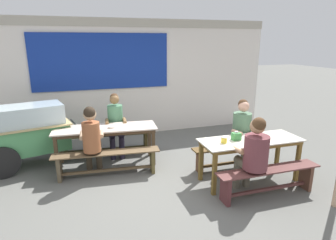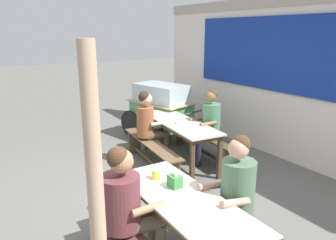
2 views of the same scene
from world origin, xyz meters
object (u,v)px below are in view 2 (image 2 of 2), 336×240
object	(u,v)px
food_cart	(160,107)
person_left_back_turned	(149,122)
bench_far_back	(204,142)
tissue_box	(175,181)
dining_table_far	(179,126)
condiment_jar	(156,174)
bench_near_back	(225,224)
bench_far_front	(151,151)
soup_bowl	(179,123)
person_right_near_table	(233,193)
dining_table_near	(184,207)
person_near_front	(127,202)
person_center_facing	(208,122)

from	to	relation	value
food_cart	person_left_back_turned	bearing A→B (deg)	-39.02
bench_far_back	tissue_box	distance (m)	2.74
dining_table_far	condiment_jar	world-z (taller)	condiment_jar
dining_table_far	bench_near_back	size ratio (longest dim) A/B	1.23
bench_far_front	soup_bowl	bearing A→B (deg)	69.28
person_right_near_table	tissue_box	xyz separation A→B (m)	(-0.39, -0.41, 0.07)
bench_far_front	food_cart	world-z (taller)	food_cart
dining_table_near	bench_far_back	bearing A→B (deg)	137.76
bench_near_back	tissue_box	world-z (taller)	tissue_box
bench_far_back	dining_table_near	bearing A→B (deg)	-42.24
dining_table_far	bench_far_front	distance (m)	0.64
bench_near_back	person_left_back_turned	xyz separation A→B (m)	(-2.49, 0.50, 0.42)
bench_far_front	condiment_jar	size ratio (longest dim) A/B	17.76
person_near_front	person_right_near_table	bearing A→B (deg)	66.32
person_center_facing	food_cart	bearing A→B (deg)	-179.92
bench_near_back	person_near_front	world-z (taller)	person_near_front
tissue_box	person_near_front	bearing A→B (deg)	-91.22
bench_far_front	person_right_near_table	bearing A→B (deg)	-10.74
person_near_front	bench_near_back	bearing A→B (deg)	74.89
person_left_back_turned	person_right_near_table	size ratio (longest dim) A/B	0.97
person_center_facing	person_near_front	bearing A→B (deg)	-53.91
bench_far_back	soup_bowl	world-z (taller)	soup_bowl
food_cart	tissue_box	size ratio (longest dim) A/B	12.45
bench_near_back	condiment_jar	size ratio (longest dim) A/B	15.22
person_center_facing	tissue_box	distance (m)	2.50
bench_far_back	person_left_back_turned	size ratio (longest dim) A/B	1.50
dining_table_far	person_center_facing	xyz separation A→B (m)	(0.25, 0.43, 0.06)
food_cart	person_near_front	world-z (taller)	person_near_front
bench_near_back	person_center_facing	size ratio (longest dim) A/B	1.24
tissue_box	dining_table_far	bearing A→B (deg)	144.83
food_cart	condiment_jar	world-z (taller)	food_cart
bench_far_front	bench_near_back	world-z (taller)	same
bench_far_back	food_cart	size ratio (longest dim) A/B	1.06
bench_far_back	condiment_jar	xyz separation A→B (m)	(1.65, -1.97, 0.49)
person_left_back_turned	food_cart	bearing A→B (deg)	140.98
dining_table_near	bench_far_back	size ratio (longest dim) A/B	0.90
tissue_box	condiment_jar	size ratio (longest dim) A/B	1.39
person_center_facing	tissue_box	bearing A→B (deg)	-46.75
tissue_box	soup_bowl	xyz separation A→B (m)	(-1.85, 1.30, -0.04)
dining_table_far	tissue_box	world-z (taller)	tissue_box
tissue_box	bench_far_back	bearing A→B (deg)	135.12
dining_table_far	bench_far_back	bearing A→B (deg)	84.29
bench_far_back	soup_bowl	bearing A→B (deg)	-84.05
person_near_front	condiment_jar	xyz separation A→B (m)	(-0.25, 0.45, 0.06)
bench_far_front	soup_bowl	xyz separation A→B (m)	(0.17, 0.44, 0.47)
person_left_back_turned	person_center_facing	world-z (taller)	person_center_facing
person_left_back_turned	soup_bowl	bearing A→B (deg)	40.83
person_center_facing	person_right_near_table	size ratio (longest dim) A/B	0.99
person_right_near_table	soup_bowl	distance (m)	2.41
bench_far_back	tissue_box	size ratio (longest dim) A/B	13.15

